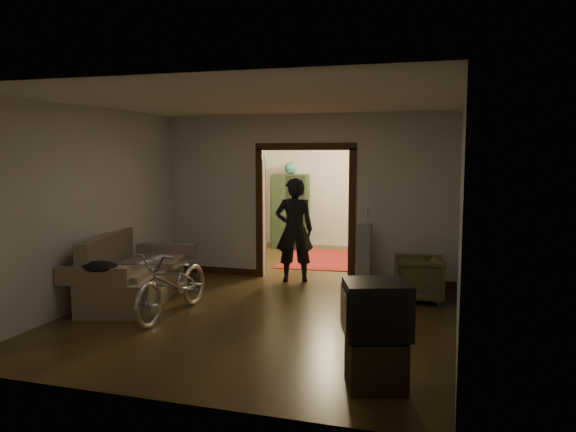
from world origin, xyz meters
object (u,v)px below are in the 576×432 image
at_px(bicycle, 173,282).
at_px(armchair, 418,278).
at_px(person, 294,230).
at_px(sofa, 134,267).
at_px(desk, 387,234).
at_px(locker, 291,211).

distance_m(bicycle, armchair, 3.51).
distance_m(bicycle, person, 2.62).
distance_m(sofa, bicycle, 1.09).
bearing_deg(bicycle, person, 69.90).
height_order(person, desk, person).
height_order(bicycle, armchair, bicycle).
xyz_separation_m(bicycle, armchair, (3.05, 1.73, -0.13)).
height_order(armchair, desk, desk).
relative_size(sofa, armchair, 2.96).
distance_m(locker, desk, 2.21).
distance_m(sofa, desk, 6.02).
xyz_separation_m(locker, desk, (2.15, 0.15, -0.45)).
bearing_deg(armchair, sofa, -78.76).
bearing_deg(bicycle, desk, 71.86).
relative_size(sofa, person, 1.22).
bearing_deg(desk, locker, 178.38).
relative_size(person, desk, 1.67).
xyz_separation_m(sofa, desk, (3.05, 5.19, -0.10)).
bearing_deg(person, bicycle, 48.59).
relative_size(sofa, desk, 2.04).
xyz_separation_m(sofa, person, (1.91, 1.84, 0.38)).
bearing_deg(armchair, person, -112.90).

